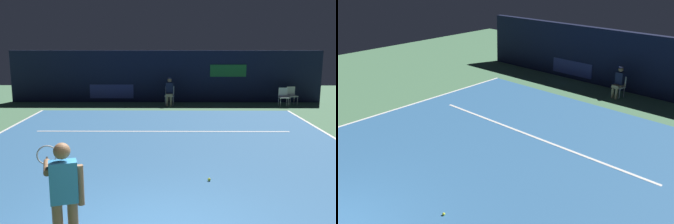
# 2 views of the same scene
# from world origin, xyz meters

# --- Properties ---
(ground_plane) EXTENTS (31.98, 31.98, 0.00)m
(ground_plane) POSITION_xyz_m (0.00, 5.10, 0.00)
(ground_plane) COLOR #4C7A56
(court_surface) EXTENTS (11.02, 12.19, 0.01)m
(court_surface) POSITION_xyz_m (0.00, 5.10, 0.01)
(court_surface) COLOR #336699
(court_surface) RESTS_ON ground
(line_sideline_right) EXTENTS (0.10, 12.19, 0.01)m
(line_sideline_right) POSITION_xyz_m (-5.46, 5.10, 0.01)
(line_sideline_right) COLOR white
(line_sideline_right) RESTS_ON court_surface
(line_service) EXTENTS (8.60, 0.10, 0.01)m
(line_service) POSITION_xyz_m (0.00, 7.23, 0.01)
(line_service) COLOR white
(line_service) RESTS_ON court_surface
(back_wall) EXTENTS (15.63, 0.33, 2.60)m
(back_wall) POSITION_xyz_m (-0.00, 13.76, 1.30)
(back_wall) COLOR #141933
(back_wall) RESTS_ON ground
(line_judge_on_chair) EXTENTS (0.47, 0.55, 1.32)m
(line_judge_on_chair) POSITION_xyz_m (0.19, 12.69, 0.69)
(line_judge_on_chair) COLOR white
(line_judge_on_chair) RESTS_ON ground
(tennis_ball) EXTENTS (0.07, 0.07, 0.07)m
(tennis_ball) POSITION_xyz_m (1.11, 2.63, 0.05)
(tennis_ball) COLOR #CCE033
(tennis_ball) RESTS_ON court_surface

